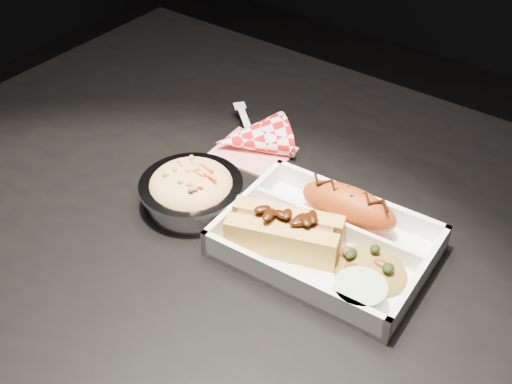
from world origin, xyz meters
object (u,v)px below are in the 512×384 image
dining_table (283,260)px  hotdog (284,230)px  food_tray (326,245)px  foil_coleslaw_cup (191,189)px  napkin_fork (252,139)px  fried_pastry (348,206)px

dining_table → hotdog: bearing=-56.3°
food_tray → hotdog: (-0.04, -0.03, 0.02)m
food_tray → hotdog: hotdog is taller
foil_coleslaw_cup → dining_table: bearing=29.7°
dining_table → foil_coleslaw_cup: size_ratio=8.67×
dining_table → napkin_fork: napkin_fork is taller
dining_table → napkin_fork: (-0.12, 0.09, 0.11)m
food_tray → fried_pastry: 0.06m
food_tray → fried_pastry: size_ratio=1.97×
napkin_fork → food_tray: bearing=10.3°
foil_coleslaw_cup → food_tray: bearing=9.4°
fried_pastry → hotdog: size_ratio=0.87×
napkin_fork → hotdog: bearing=-1.9°
food_tray → foil_coleslaw_cup: 0.20m
foil_coleslaw_cup → napkin_fork: bearing=95.9°
food_tray → dining_table: bearing=157.2°
dining_table → hotdog: hotdog is taller
fried_pastry → napkin_fork: bearing=161.5°
dining_table → food_tray: (0.08, -0.03, 0.10)m
dining_table → fried_pastry: 0.15m
fried_pastry → foil_coleslaw_cup: (-0.19, -0.09, -0.01)m
hotdog → foil_coleslaw_cup: hotdog is taller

